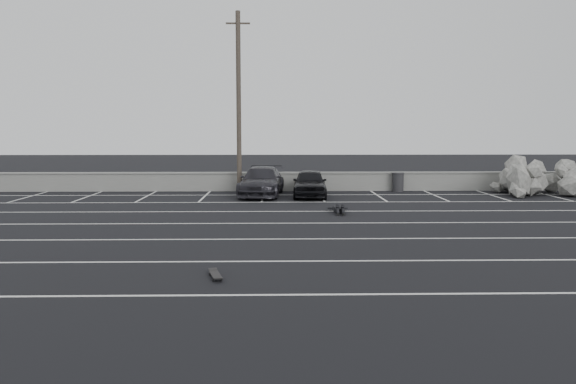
{
  "coord_description": "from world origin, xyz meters",
  "views": [
    {
      "loc": [
        -1.31,
        -17.36,
        3.42
      ],
      "look_at": [
        -0.85,
        4.41,
        1.0
      ],
      "focal_mm": 35.0,
      "sensor_mm": 36.0,
      "label": 1
    }
  ],
  "objects_px": {
    "utility_pole": "(239,102)",
    "riprap_pile": "(536,184)",
    "car_left": "(310,183)",
    "car_right": "(262,181)",
    "person": "(338,206)",
    "skateboard": "(215,275)",
    "trash_bin": "(398,182)"
  },
  "relations": [
    {
      "from": "person",
      "to": "skateboard",
      "type": "distance_m",
      "value": 11.23
    },
    {
      "from": "car_right",
      "to": "riprap_pile",
      "type": "distance_m",
      "value": 14.45
    },
    {
      "from": "person",
      "to": "skateboard",
      "type": "height_order",
      "value": "person"
    },
    {
      "from": "car_left",
      "to": "person",
      "type": "xyz_separation_m",
      "value": [
        0.88,
        -5.35,
        -0.48
      ]
    },
    {
      "from": "trash_bin",
      "to": "skateboard",
      "type": "height_order",
      "value": "trash_bin"
    },
    {
      "from": "trash_bin",
      "to": "riprap_pile",
      "type": "height_order",
      "value": "riprap_pile"
    },
    {
      "from": "riprap_pile",
      "to": "person",
      "type": "relative_size",
      "value": 2.17
    },
    {
      "from": "car_right",
      "to": "trash_bin",
      "type": "relative_size",
      "value": 4.82
    },
    {
      "from": "car_right",
      "to": "utility_pole",
      "type": "bearing_deg",
      "value": 136.91
    },
    {
      "from": "car_right",
      "to": "skateboard",
      "type": "relative_size",
      "value": 6.23
    },
    {
      "from": "trash_bin",
      "to": "person",
      "type": "bearing_deg",
      "value": -118.47
    },
    {
      "from": "car_left",
      "to": "car_right",
      "type": "xyz_separation_m",
      "value": [
        -2.49,
        0.57,
        0.03
      ]
    },
    {
      "from": "riprap_pile",
      "to": "utility_pole",
      "type": "bearing_deg",
      "value": 174.55
    },
    {
      "from": "skateboard",
      "to": "trash_bin",
      "type": "bearing_deg",
      "value": 50.96
    },
    {
      "from": "car_left",
      "to": "car_right",
      "type": "height_order",
      "value": "car_right"
    },
    {
      "from": "utility_pole",
      "to": "riprap_pile",
      "type": "distance_m",
      "value": 16.35
    },
    {
      "from": "riprap_pile",
      "to": "person",
      "type": "bearing_deg",
      "value": -152.21
    },
    {
      "from": "person",
      "to": "skateboard",
      "type": "xyz_separation_m",
      "value": [
        -4.02,
        -10.49,
        -0.15
      ]
    },
    {
      "from": "utility_pole",
      "to": "trash_bin",
      "type": "distance_m",
      "value": 9.82
    },
    {
      "from": "car_right",
      "to": "person",
      "type": "distance_m",
      "value": 6.84
    },
    {
      "from": "person",
      "to": "car_right",
      "type": "bearing_deg",
      "value": 120.67
    },
    {
      "from": "car_left",
      "to": "car_right",
      "type": "bearing_deg",
      "value": 170.11
    },
    {
      "from": "person",
      "to": "utility_pole",
      "type": "bearing_deg",
      "value": 123.22
    },
    {
      "from": "car_right",
      "to": "utility_pole",
      "type": "height_order",
      "value": "utility_pole"
    },
    {
      "from": "utility_pole",
      "to": "skateboard",
      "type": "height_order",
      "value": "utility_pole"
    },
    {
      "from": "riprap_pile",
      "to": "car_left",
      "type": "bearing_deg",
      "value": -177.68
    },
    {
      "from": "skateboard",
      "to": "car_right",
      "type": "bearing_deg",
      "value": 72.95
    },
    {
      "from": "riprap_pile",
      "to": "person",
      "type": "xyz_separation_m",
      "value": [
        -11.08,
        -5.84,
        -0.35
      ]
    },
    {
      "from": "car_left",
      "to": "utility_pole",
      "type": "xyz_separation_m",
      "value": [
        -3.73,
        1.98,
        4.19
      ]
    },
    {
      "from": "utility_pole",
      "to": "riprap_pile",
      "type": "height_order",
      "value": "utility_pole"
    },
    {
      "from": "trash_bin",
      "to": "riprap_pile",
      "type": "xyz_separation_m",
      "value": [
        6.9,
        -1.86,
        0.03
      ]
    },
    {
      "from": "trash_bin",
      "to": "car_right",
      "type": "bearing_deg",
      "value": -166.76
    }
  ]
}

